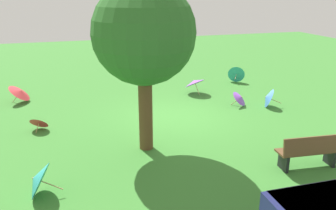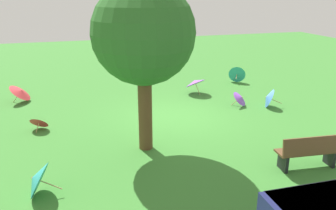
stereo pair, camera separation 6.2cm
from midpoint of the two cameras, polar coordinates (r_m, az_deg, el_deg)
The scene contains 10 objects.
ground at distance 11.96m, azimuth 0.71°, elevation -2.15°, with size 40.00×40.00×0.00m, color #387A2D.
park_bench at distance 9.22m, azimuth 22.13°, elevation -7.04°, with size 1.64×0.63×0.90m.
shade_tree at distance 8.92m, azimuth -4.18°, elevation 11.50°, with size 2.66×2.66×4.51m.
parasol_purple_0 at distance 14.62m, azimuth 4.25°, elevation 3.81°, with size 1.21×1.20×0.79m.
parasol_teal_0 at distance 7.99m, azimuth -20.95°, elevation -11.37°, with size 0.87×0.94×0.83m.
parasol_teal_1 at distance 16.79m, azimuth 11.07°, elevation 5.04°, with size 0.83×0.77×0.79m.
parasol_purple_1 at distance 13.32m, azimuth 11.68°, elevation 1.16°, with size 0.83×0.83×0.61m.
parasol_red_0 at distance 11.59m, azimuth -20.55°, elevation -2.67°, with size 0.73×0.68×0.51m.
parasol_red_1 at distance 14.64m, azimuth -23.24°, elevation 2.00°, with size 0.95×1.03×0.76m.
parasol_blue_1 at distance 13.47m, azimuth 15.89°, elevation 1.19°, with size 0.82×0.83×0.74m.
Camera 1 is at (3.44, 10.64, 4.25)m, focal length 37.09 mm.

